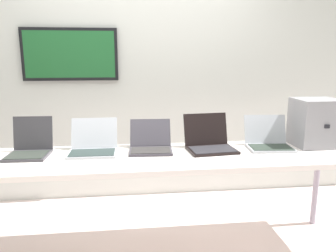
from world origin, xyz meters
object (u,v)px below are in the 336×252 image
(laptop_station_3, at_px, (151,144))
(laptop_station_5, at_px, (268,141))
(equipment_box, at_px, (316,122))
(laptop_station_4, at_px, (210,142))
(workbench, at_px, (148,162))
(laptop_station_2, at_px, (93,145))
(laptop_station_1, at_px, (30,147))

(laptop_station_3, height_order, laptop_station_5, laptop_station_5)
(equipment_box, bearing_deg, laptop_station_4, -179.14)
(laptop_station_3, bearing_deg, workbench, -101.27)
(laptop_station_4, distance_m, laptop_station_5, 0.50)
(laptop_station_4, bearing_deg, laptop_station_3, 176.28)
(laptop_station_2, height_order, laptop_station_5, laptop_station_5)
(workbench, xyz_separation_m, laptop_station_2, (-0.42, 0.14, 0.11))
(laptop_station_1, xyz_separation_m, laptop_station_5, (1.91, -0.01, -0.01))
(workbench, relative_size, equipment_box, 8.30)
(laptop_station_3, xyz_separation_m, laptop_station_5, (0.98, -0.03, 0.01))
(laptop_station_3, height_order, laptop_station_4, laptop_station_4)
(equipment_box, bearing_deg, laptop_station_2, 179.83)
(laptop_station_1, height_order, laptop_station_4, laptop_station_1)
(laptop_station_1, distance_m, laptop_station_4, 1.41)
(laptop_station_1, distance_m, laptop_station_2, 0.48)
(laptop_station_1, bearing_deg, laptop_station_5, -0.24)
(workbench, bearing_deg, laptop_station_5, 7.01)
(laptop_station_2, height_order, laptop_station_3, laptop_station_2)
(laptop_station_5, bearing_deg, laptop_station_4, -179.94)
(workbench, xyz_separation_m, laptop_station_1, (-0.90, 0.13, 0.11))
(laptop_station_3, bearing_deg, laptop_station_5, -1.79)
(laptop_station_2, distance_m, laptop_station_5, 1.43)
(workbench, xyz_separation_m, equipment_box, (1.42, 0.14, 0.25))
(workbench, height_order, laptop_station_4, laptop_station_4)
(equipment_box, height_order, laptop_station_1, equipment_box)
(equipment_box, bearing_deg, laptop_station_3, 179.29)
(laptop_station_3, distance_m, laptop_station_4, 0.48)
(equipment_box, height_order, laptop_station_5, equipment_box)
(laptop_station_1, bearing_deg, workbench, -8.35)
(laptop_station_4, height_order, laptop_station_5, laptop_station_4)
(laptop_station_4, bearing_deg, laptop_station_2, 178.81)
(laptop_station_5, bearing_deg, workbench, -172.99)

